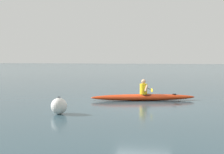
% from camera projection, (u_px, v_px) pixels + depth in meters
% --- Properties ---
extents(ground_plane, '(160.00, 160.00, 0.00)m').
position_uv_depth(ground_plane, '(142.00, 104.00, 13.10)').
color(ground_plane, '#334C56').
extents(kayak, '(4.89, 1.88, 0.30)m').
position_uv_depth(kayak, '(143.00, 97.00, 14.17)').
color(kayak, red).
rests_on(kayak, ground).
extents(kayaker, '(0.71, 2.32, 0.70)m').
position_uv_depth(kayaker, '(144.00, 88.00, 14.14)').
color(kayaker, yellow).
rests_on(kayaker, kayak).
extents(mooring_buoy_orange_mid, '(0.58, 0.58, 0.63)m').
position_uv_depth(mooring_buoy_orange_mid, '(59.00, 106.00, 10.79)').
color(mooring_buoy_orange_mid, silver).
rests_on(mooring_buoy_orange_mid, ground).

